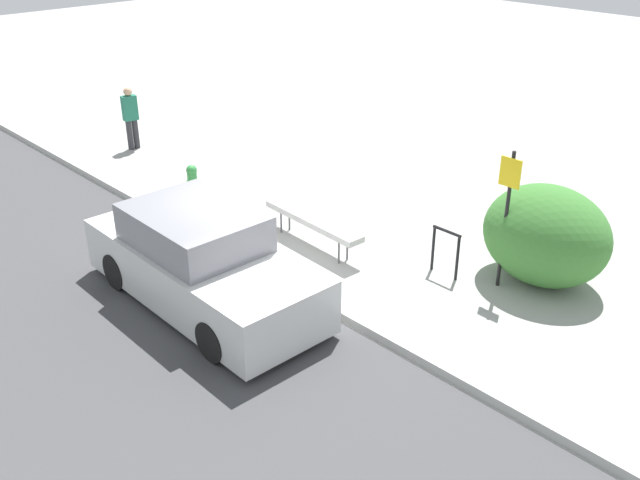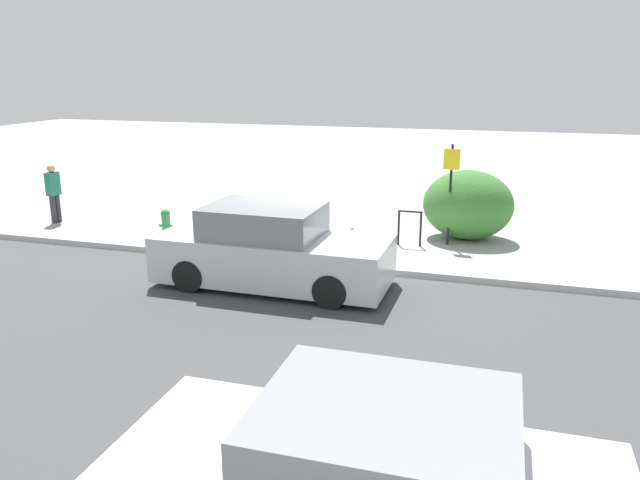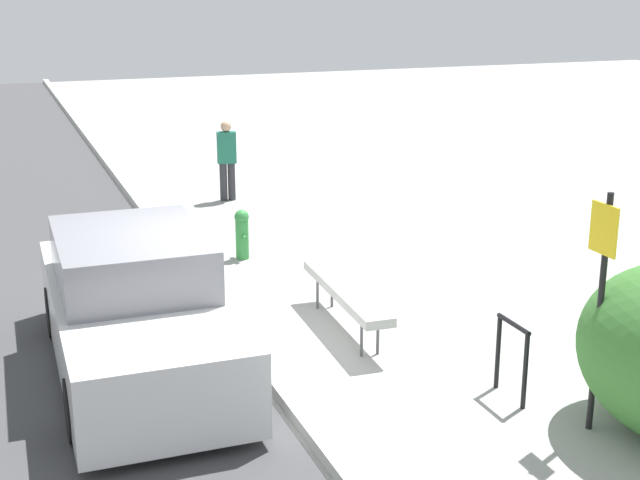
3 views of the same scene
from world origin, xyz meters
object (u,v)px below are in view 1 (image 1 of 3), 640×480
at_px(bike_rack, 446,248).
at_px(parked_car_near, 202,263).
at_px(pedestrian, 131,116).
at_px(fire_hydrant, 192,182).
at_px(bench, 313,221).
at_px(sign_post, 507,208).

bearing_deg(bike_rack, parked_car_near, -121.04).
height_order(bike_rack, pedestrian, pedestrian).
xyz_separation_m(bike_rack, fire_hydrant, (-5.51, -1.23, -0.09)).
distance_m(fire_hydrant, pedestrian, 3.81).
distance_m(pedestrian, parked_car_near, 7.76).
height_order(bench, sign_post, sign_post).
distance_m(sign_post, fire_hydrant, 6.61).
bearing_deg(fire_hydrant, bench, 6.56).
distance_m(bike_rack, parked_car_near, 3.98).
relative_size(fire_hydrant, pedestrian, 0.50).
bearing_deg(bench, parked_car_near, -81.99).
bearing_deg(pedestrian, fire_hydrant, -94.60).
xyz_separation_m(pedestrian, parked_car_near, (7.17, -2.95, -0.14)).
bearing_deg(parked_car_near, pedestrian, 158.45).
bearing_deg(parked_car_near, sign_post, 53.25).
xyz_separation_m(bench, fire_hydrant, (-3.23, -0.37, -0.08)).
xyz_separation_m(sign_post, pedestrian, (-10.05, -0.80, -0.56)).
bearing_deg(fire_hydrant, sign_post, 13.97).
bearing_deg(bike_rack, fire_hydrant, -167.38).
bearing_deg(bench, fire_hydrant, -170.73).
xyz_separation_m(bench, pedestrian, (-6.94, 0.40, 0.33)).
relative_size(sign_post, parked_car_near, 0.53).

